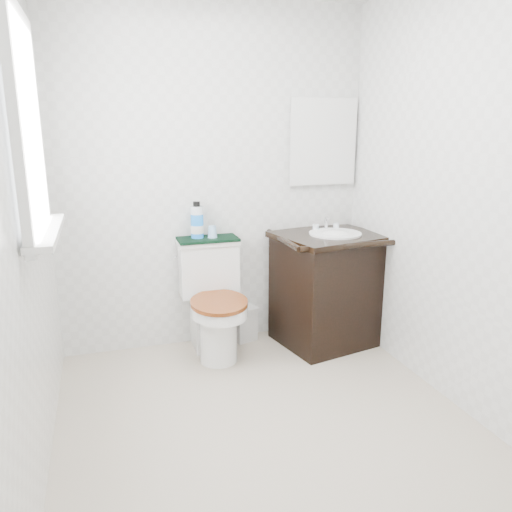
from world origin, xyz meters
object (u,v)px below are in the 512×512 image
vanity (328,286)px  trash_bin (244,323)px  mouthwash_bottle (197,221)px  toilet (213,306)px  cup (212,232)px

vanity → trash_bin: 0.68m
trash_bin → mouthwash_bottle: (-0.33, 0.01, 0.79)m
trash_bin → toilet: bearing=-153.6°
vanity → trash_bin: vanity is taller
toilet → vanity: vanity is taller
toilet → mouthwash_bottle: size_ratio=3.11×
toilet → mouthwash_bottle: (-0.07, 0.15, 0.58)m
cup → trash_bin: bearing=3.0°
vanity → cup: size_ratio=11.06×
vanity → cup: 0.93m
toilet → vanity: 0.85m
toilet → trash_bin: 0.37m
vanity → mouthwash_bottle: 1.06m
trash_bin → cup: 0.75m
cup → mouthwash_bottle: bearing=165.2°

